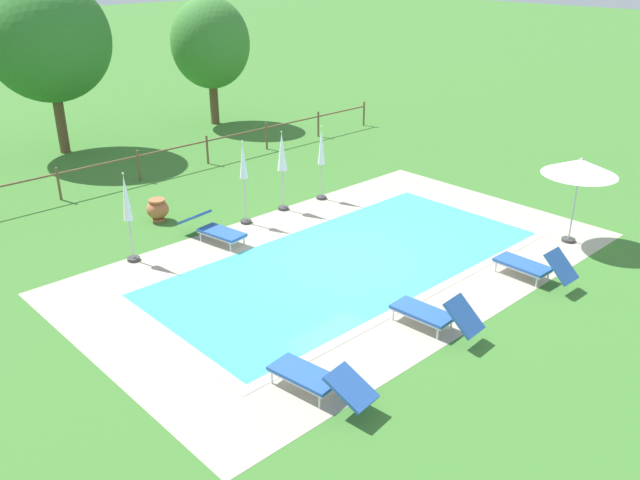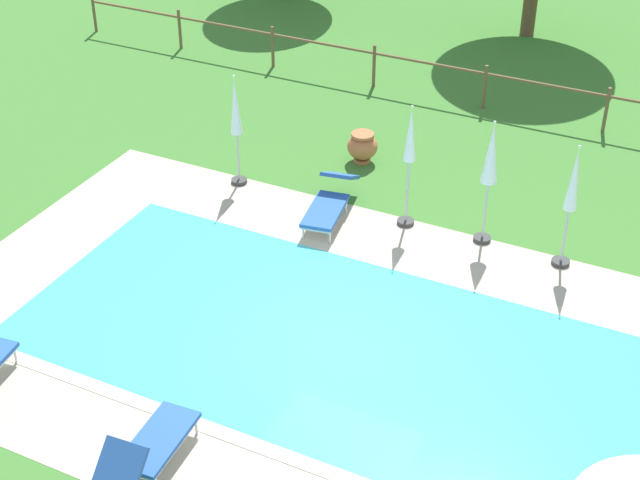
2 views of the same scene
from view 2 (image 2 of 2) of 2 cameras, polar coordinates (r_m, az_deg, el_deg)
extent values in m
plane|color=#3D752D|center=(15.08, 0.75, -6.25)|extent=(160.00, 160.00, 0.00)
cube|color=#B2A893|center=(15.08, 0.75, -6.24)|extent=(13.43, 8.00, 0.01)
cube|color=#42CCD6|center=(15.08, 0.75, -6.24)|extent=(10.05, 4.62, 0.01)
cube|color=#C0B59F|center=(16.86, 4.32, -1.51)|extent=(10.53, 0.24, 0.01)
cube|color=#C0B59F|center=(13.49, -3.81, -12.09)|extent=(10.53, 0.24, 0.01)
cube|color=#C0B59F|center=(17.46, -14.66, -1.29)|extent=(0.24, 4.62, 0.01)
cylinder|color=silver|center=(15.37, -17.67, -6.58)|extent=(0.04, 0.04, 0.28)
cube|color=#2856A8|center=(17.78, 0.31, 1.77)|extent=(0.81, 1.38, 0.07)
cube|color=#2856A8|center=(18.53, 1.20, 3.85)|extent=(0.72, 0.87, 0.45)
cube|color=silver|center=(17.81, 0.31, 1.62)|extent=(0.77, 1.35, 0.04)
cylinder|color=silver|center=(17.36, 0.60, 0.24)|extent=(0.04, 0.04, 0.28)
cylinder|color=silver|center=(17.49, -1.01, 0.50)|extent=(0.04, 0.04, 0.28)
cylinder|color=silver|center=(18.27, 1.56, 2.04)|extent=(0.04, 0.04, 0.28)
cylinder|color=silver|center=(18.39, 0.03, 2.28)|extent=(0.04, 0.04, 0.28)
cube|color=#2856A8|center=(13.29, -9.56, -11.60)|extent=(0.69, 1.34, 0.07)
cube|color=#2856A8|center=(12.55, -11.96, -13.49)|extent=(0.65, 0.72, 0.61)
cube|color=silver|center=(13.33, -9.54, -11.77)|extent=(0.66, 1.31, 0.04)
cylinder|color=silver|center=(13.84, -9.25, -10.35)|extent=(0.04, 0.04, 0.28)
cylinder|color=silver|center=(13.64, -7.37, -10.95)|extent=(0.04, 0.04, 0.28)
cylinder|color=silver|center=(13.21, -11.71, -13.33)|extent=(0.04, 0.04, 0.28)
cylinder|color=#383838|center=(17.37, 14.12, -1.28)|extent=(0.32, 0.32, 0.08)
cylinder|color=#B2B5B7|center=(17.09, 14.35, 0.19)|extent=(0.04, 0.04, 1.14)
cone|color=white|center=(16.51, 14.89, 3.54)|extent=(0.23, 0.23, 1.17)
sphere|color=white|center=(16.23, 15.20, 5.39)|extent=(0.05, 0.05, 0.05)
cylinder|color=#383838|center=(18.03, 5.12, 1.09)|extent=(0.32, 0.32, 0.08)
cylinder|color=#B2B5B7|center=(17.70, 5.22, 2.84)|extent=(0.04, 0.04, 1.36)
cone|color=white|center=(17.14, 5.42, 6.28)|extent=(0.23, 0.23, 1.03)
sphere|color=white|center=(16.90, 5.51, 7.91)|extent=(0.05, 0.05, 0.05)
cylinder|color=#383838|center=(19.36, -4.83, 3.53)|extent=(0.32, 0.32, 0.08)
cylinder|color=#B2B5B7|center=(19.12, -4.90, 4.87)|extent=(0.04, 0.04, 1.11)
cone|color=white|center=(18.61, -5.06, 7.97)|extent=(0.23, 0.23, 1.17)
sphere|color=white|center=(18.36, -5.16, 9.68)|extent=(0.05, 0.05, 0.05)
cylinder|color=#383838|center=(17.72, 9.62, 0.08)|extent=(0.32, 0.32, 0.08)
cylinder|color=#B2B5B7|center=(17.42, 9.79, 1.68)|extent=(0.04, 0.04, 1.24)
cone|color=white|center=(16.84, 10.17, 5.12)|extent=(0.29, 0.29, 1.13)
sphere|color=white|center=(16.58, 10.36, 6.91)|extent=(0.05, 0.05, 0.05)
cylinder|color=#B7663D|center=(20.10, 2.52, 4.79)|extent=(0.35, 0.35, 0.08)
ellipsoid|color=#B7663D|center=(19.95, 2.54, 5.58)|extent=(0.63, 0.63, 0.54)
cylinder|color=#B7663D|center=(19.83, 2.56, 6.28)|extent=(0.47, 0.47, 0.06)
cylinder|color=brown|center=(27.44, -13.30, 13.01)|extent=(0.08, 0.08, 1.05)
cylinder|color=brown|center=(25.85, -8.35, 12.31)|extent=(0.08, 0.08, 1.05)
cylinder|color=brown|center=(24.48, -2.83, 11.41)|extent=(0.08, 0.08, 1.05)
cylinder|color=brown|center=(23.36, 3.23, 10.30)|extent=(0.08, 0.08, 1.05)
cylinder|color=brown|center=(22.52, 9.77, 8.96)|extent=(0.08, 0.08, 1.05)
cylinder|color=brown|center=(22.00, 16.67, 7.42)|extent=(0.08, 0.08, 1.05)
cube|color=brown|center=(22.39, 9.85, 9.72)|extent=(22.12, 0.05, 0.05)
camera|label=1|loc=(15.96, -62.76, 6.96)|focal=37.11mm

